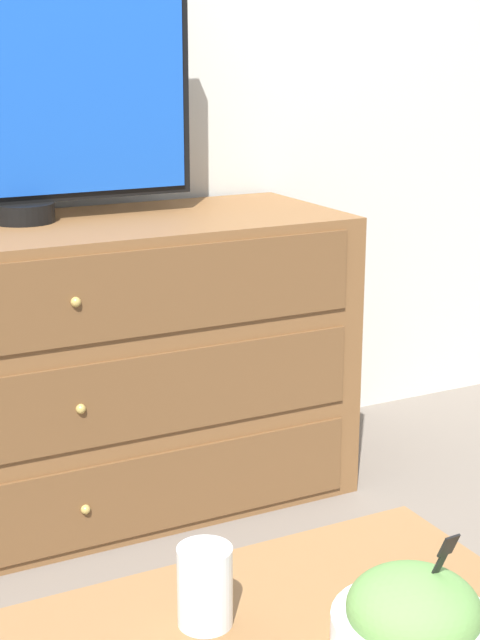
% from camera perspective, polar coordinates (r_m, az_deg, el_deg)
% --- Properties ---
extents(dresser, '(1.60, 0.55, 0.78)m').
position_cam_1_polar(dresser, '(2.59, -11.10, -3.21)').
color(dresser, brown).
rests_on(dresser, ground_plane).
extents(tv, '(0.92, 0.16, 0.63)m').
position_cam_1_polar(tv, '(2.54, -12.91, 12.88)').
color(tv, black).
rests_on(tv, dresser).
extents(takeout_bowl, '(0.22, 0.22, 0.17)m').
position_cam_1_polar(takeout_bowl, '(1.39, 10.06, -16.64)').
color(takeout_bowl, silver).
rests_on(takeout_bowl, coffee_table).
extents(drink_cup, '(0.08, 0.08, 0.12)m').
position_cam_1_polar(drink_cup, '(1.41, -2.05, -15.47)').
color(drink_cup, white).
rests_on(drink_cup, coffee_table).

